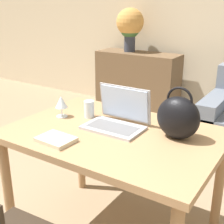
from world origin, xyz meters
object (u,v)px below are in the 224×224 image
object	(u,v)px
laptop	(119,116)
wine_glass	(61,103)
handbag	(178,117)
flower_vase	(130,25)
drinking_glass	(89,109)

from	to	relation	value
laptop	wine_glass	world-z (taller)	laptop
laptop	handbag	xyz separation A→B (m)	(0.37, 0.03, 0.06)
flower_vase	wine_glass	bearing A→B (deg)	-70.80
handbag	flower_vase	size ratio (longest dim) A/B	0.52
laptop	drinking_glass	world-z (taller)	laptop
laptop	handbag	world-z (taller)	handbag
drinking_glass	handbag	bearing A→B (deg)	0.24
wine_glass	handbag	world-z (taller)	handbag
laptop	wine_glass	distance (m)	0.40
flower_vase	laptop	bearing A→B (deg)	-61.66
drinking_glass	flower_vase	xyz separation A→B (m)	(-0.95, 2.18, 0.36)
drinking_glass	wine_glass	distance (m)	0.19
handbag	flower_vase	xyz separation A→B (m)	(-1.55, 2.18, 0.29)
laptop	wine_glass	size ratio (longest dim) A/B	2.46
wine_glass	flower_vase	xyz separation A→B (m)	(-0.79, 2.27, 0.32)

